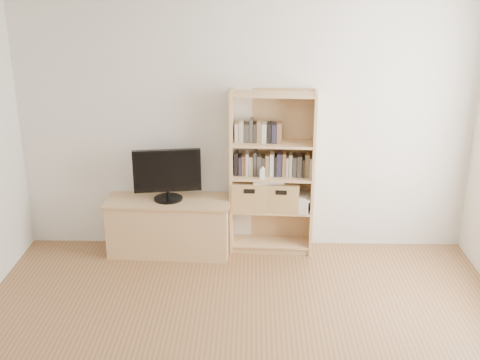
{
  "coord_description": "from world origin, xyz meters",
  "views": [
    {
      "loc": [
        0.08,
        -3.26,
        2.8
      ],
      "look_at": [
        -0.04,
        1.9,
        0.92
      ],
      "focal_mm": 45.0,
      "sensor_mm": 36.0,
      "label": 1
    }
  ],
  "objects_px": {
    "bookshelf": "(272,174)",
    "basket_right": "(282,195)",
    "baby_monitor": "(262,174)",
    "basket_left": "(250,194)",
    "tv_stand": "(170,227)",
    "television": "(167,175)",
    "laptop": "(268,180)"
  },
  "relations": [
    {
      "from": "basket_left",
      "to": "basket_right",
      "type": "relative_size",
      "value": 1.02
    },
    {
      "from": "television",
      "to": "basket_right",
      "type": "height_order",
      "value": "television"
    },
    {
      "from": "television",
      "to": "basket_right",
      "type": "distance_m",
      "value": 1.16
    },
    {
      "from": "bookshelf",
      "to": "laptop",
      "type": "xyz_separation_m",
      "value": [
        -0.04,
        -0.01,
        -0.06
      ]
    },
    {
      "from": "bookshelf",
      "to": "basket_right",
      "type": "height_order",
      "value": "bookshelf"
    },
    {
      "from": "basket_left",
      "to": "television",
      "type": "bearing_deg",
      "value": -172.7
    },
    {
      "from": "television",
      "to": "basket_right",
      "type": "relative_size",
      "value": 1.91
    },
    {
      "from": "laptop",
      "to": "basket_left",
      "type": "bearing_deg",
      "value": 172.61
    },
    {
      "from": "bookshelf",
      "to": "laptop",
      "type": "distance_m",
      "value": 0.07
    },
    {
      "from": "tv_stand",
      "to": "basket_left",
      "type": "distance_m",
      "value": 0.88
    },
    {
      "from": "tv_stand",
      "to": "television",
      "type": "distance_m",
      "value": 0.56
    },
    {
      "from": "laptop",
      "to": "television",
      "type": "bearing_deg",
      "value": -178.75
    },
    {
      "from": "bookshelf",
      "to": "laptop",
      "type": "height_order",
      "value": "bookshelf"
    },
    {
      "from": "tv_stand",
      "to": "baby_monitor",
      "type": "distance_m",
      "value": 1.1
    },
    {
      "from": "tv_stand",
      "to": "baby_monitor",
      "type": "bearing_deg",
      "value": 2.13
    },
    {
      "from": "baby_monitor",
      "to": "basket_left",
      "type": "distance_m",
      "value": 0.3
    },
    {
      "from": "tv_stand",
      "to": "bookshelf",
      "type": "bearing_deg",
      "value": 6.98
    },
    {
      "from": "tv_stand",
      "to": "bookshelf",
      "type": "distance_m",
      "value": 1.17
    },
    {
      "from": "bookshelf",
      "to": "basket_right",
      "type": "bearing_deg",
      "value": -2.6
    },
    {
      "from": "baby_monitor",
      "to": "basket_left",
      "type": "relative_size",
      "value": 0.27
    },
    {
      "from": "bookshelf",
      "to": "basket_left",
      "type": "xyz_separation_m",
      "value": [
        -0.22,
        0.01,
        -0.22
      ]
    },
    {
      "from": "tv_stand",
      "to": "basket_left",
      "type": "height_order",
      "value": "basket_left"
    },
    {
      "from": "tv_stand",
      "to": "baby_monitor",
      "type": "xyz_separation_m",
      "value": [
        0.93,
        -0.01,
        0.58
      ]
    },
    {
      "from": "tv_stand",
      "to": "laptop",
      "type": "distance_m",
      "value": 1.11
    },
    {
      "from": "television",
      "to": "tv_stand",
      "type": "bearing_deg",
      "value": 0.0
    },
    {
      "from": "tv_stand",
      "to": "basket_right",
      "type": "bearing_deg",
      "value": 6.06
    },
    {
      "from": "bookshelf",
      "to": "basket_right",
      "type": "xyz_separation_m",
      "value": [
        0.1,
        -0.01,
        -0.22
      ]
    },
    {
      "from": "bookshelf",
      "to": "basket_right",
      "type": "relative_size",
      "value": 4.76
    },
    {
      "from": "baby_monitor",
      "to": "bookshelf",
      "type": "bearing_deg",
      "value": 46.31
    },
    {
      "from": "basket_left",
      "to": "laptop",
      "type": "xyz_separation_m",
      "value": [
        0.18,
        -0.01,
        0.16
      ]
    },
    {
      "from": "television",
      "to": "baby_monitor",
      "type": "height_order",
      "value": "television"
    },
    {
      "from": "basket_left",
      "to": "basket_right",
      "type": "bearing_deg",
      "value": -2.11
    }
  ]
}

